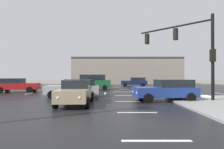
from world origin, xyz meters
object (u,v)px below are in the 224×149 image
at_px(sedan_navy, 136,82).
at_px(sedan_red, 17,85).
at_px(suv_green, 94,82).
at_px(sedan_blue, 168,90).
at_px(sedan_silver, 76,88).
at_px(traffic_signal_mast, 189,45).
at_px(sedan_tan, 77,91).

xyz_separation_m(sedan_navy, sedan_red, (-14.87, -11.16, 0.00)).
distance_m(suv_green, sedan_blue, 13.22).
height_order(sedan_silver, sedan_blue, same).
relative_size(sedan_red, suv_green, 0.96).
distance_m(traffic_signal_mast, sedan_navy, 17.97).
xyz_separation_m(sedan_tan, sedan_blue, (6.41, 1.34, 0.00)).
bearing_deg(suv_green, sedan_blue, 119.19).
bearing_deg(suv_green, sedan_tan, 90.08).
distance_m(traffic_signal_mast, sedan_silver, 9.96).
xyz_separation_m(sedan_navy, sedan_silver, (-7.21, -16.16, 0.00)).
distance_m(sedan_silver, sedan_tan, 3.70).
bearing_deg(sedan_tan, sedan_silver, -168.14).
bearing_deg(sedan_red, sedan_navy, 30.03).
bearing_deg(sedan_red, traffic_signal_mast, -27.49).
height_order(sedan_navy, sedan_silver, same).
distance_m(sedan_tan, sedan_red, 12.10).
bearing_deg(sedan_silver, suv_green, -98.30).
distance_m(sedan_tan, suv_green, 12.78).
relative_size(traffic_signal_mast, sedan_tan, 1.36).
xyz_separation_m(traffic_signal_mast, suv_green, (-8.63, 10.53, -3.23)).
bearing_deg(sedan_red, sedan_silver, -40.02).
bearing_deg(suv_green, traffic_signal_mast, 128.31).
xyz_separation_m(traffic_signal_mast, sedan_red, (-16.90, 6.36, -3.47)).
relative_size(sedan_tan, sedan_blue, 0.98).
height_order(sedan_tan, sedan_red, same).
relative_size(sedan_tan, sedan_red, 0.98).
height_order(sedan_navy, sedan_tan, same).
relative_size(traffic_signal_mast, sedan_blue, 1.33).
bearing_deg(sedan_navy, sedan_blue, 92.67).
distance_m(traffic_signal_mast, sedan_tan, 9.34).
relative_size(traffic_signal_mast, sedan_navy, 1.35).
bearing_deg(sedan_blue, sedan_silver, -23.93).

